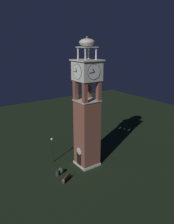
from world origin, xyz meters
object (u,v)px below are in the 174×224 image
object	(u,v)px
park_bench	(66,178)
trash_bin	(58,173)
lamp_post	(52,146)
clock_tower	(87,115)

from	to	relation	value
park_bench	trash_bin	xyz separation A→B (m)	(-1.82, -0.36, -0.08)
lamp_post	trash_bin	world-z (taller)	lamp_post
park_bench	lamp_post	distance (m)	5.99
lamp_post	trash_bin	xyz separation A→B (m)	(3.65, -1.12, -2.40)
clock_tower	park_bench	xyz separation A→B (m)	(2.07, -4.80, -7.28)
clock_tower	park_bench	size ratio (longest dim) A/B	11.51
clock_tower	lamp_post	bearing A→B (deg)	-130.18
park_bench	clock_tower	bearing A→B (deg)	113.29
park_bench	lamp_post	bearing A→B (deg)	172.09
clock_tower	lamp_post	world-z (taller)	clock_tower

